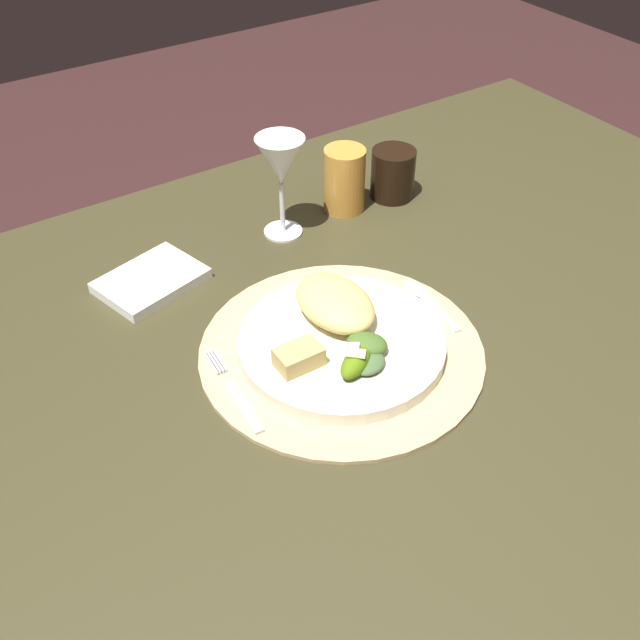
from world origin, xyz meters
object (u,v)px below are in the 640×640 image
at_px(amber_tumbler, 344,180).
at_px(wine_glass, 281,165).
at_px(spoon, 424,297).
at_px(napkin, 151,281).
at_px(fork, 235,394).
at_px(dark_tumbler, 393,174).
at_px(dining_table, 376,379).
at_px(dinner_plate, 342,343).

bearing_deg(amber_tumbler, wine_glass, -176.80).
distance_m(spoon, napkin, 0.39).
height_order(fork, dark_tumbler, dark_tumbler).
relative_size(fork, napkin, 1.11).
bearing_deg(spoon, amber_tumbler, 79.71).
bearing_deg(dining_table, amber_tumbler, 64.54).
distance_m(dining_table, fork, 0.26).
distance_m(dining_table, dinner_plate, 0.15).
xyz_separation_m(dining_table, amber_tumbler, (0.13, 0.27, 0.16)).
relative_size(dining_table, fork, 9.50).
height_order(napkin, dark_tumbler, dark_tumbler).
height_order(dinner_plate, fork, dinner_plate).
height_order(dining_table, napkin, napkin).
height_order(dining_table, spoon, spoon).
bearing_deg(wine_glass, spoon, -74.06).
relative_size(fork, spoon, 1.27).
relative_size(spoon, wine_glass, 0.76).
bearing_deg(wine_glass, dining_table, -91.30).
xyz_separation_m(dinner_plate, fork, (-0.15, 0.00, -0.01)).
distance_m(dining_table, napkin, 0.35).
bearing_deg(napkin, spoon, -39.10).
height_order(dining_table, wine_glass, wine_glass).
bearing_deg(fork, dark_tumbler, 31.26).
relative_size(dining_table, dinner_plate, 5.59).
xyz_separation_m(amber_tumbler, dark_tumbler, (0.09, -0.01, -0.01)).
distance_m(dinner_plate, spoon, 0.16).
height_order(wine_glass, amber_tumbler, wine_glass).
distance_m(dining_table, amber_tumbler, 0.34).
height_order(dinner_plate, amber_tumbler, amber_tumbler).
bearing_deg(wine_glass, dinner_plate, -106.47).
bearing_deg(dark_tumbler, spoon, -118.75).
xyz_separation_m(spoon, dark_tumbler, (0.14, 0.25, 0.03)).
height_order(spoon, amber_tumbler, amber_tumbler).
bearing_deg(spoon, dark_tumbler, 61.25).
height_order(fork, amber_tumbler, amber_tumbler).
height_order(spoon, dark_tumbler, dark_tumbler).
relative_size(napkin, dark_tumbler, 1.69).
bearing_deg(dining_table, dinner_plate, -165.36).
xyz_separation_m(dining_table, fork, (-0.23, -0.02, 0.12)).
height_order(dining_table, dinner_plate, dinner_plate).
distance_m(spoon, dark_tumbler, 0.29).
relative_size(dining_table, wine_glass, 9.17).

